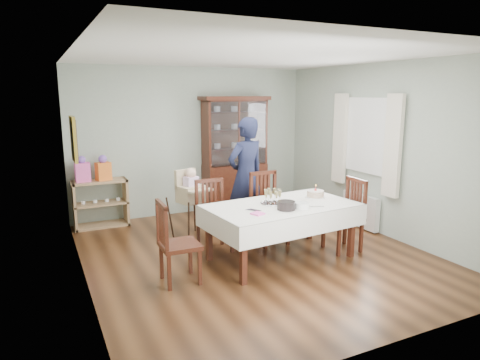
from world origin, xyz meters
TOP-DOWN VIEW (x-y plane):
  - floor at (0.00, 0.00)m, footprint 5.00×5.00m
  - room_shell at (0.00, 0.53)m, footprint 5.00×5.00m
  - dining_table at (0.24, -0.30)m, footprint 2.09×1.32m
  - china_cabinet at (0.75, 2.26)m, footprint 1.30×0.48m
  - sideboard at (-1.75, 2.28)m, footprint 0.90×0.38m
  - picture_frame at (-2.22, 0.80)m, footprint 0.04×0.48m
  - window at (2.22, 0.30)m, footprint 0.04×1.02m
  - curtain_left at (2.16, -0.32)m, footprint 0.07×0.30m
  - curtain_right at (2.16, 0.92)m, footprint 0.07×0.30m
  - radiator at (2.16, 0.30)m, footprint 0.10×0.80m
  - chair_far_left at (-0.45, 0.40)m, footprint 0.46×0.46m
  - chair_far_right at (0.41, 0.32)m, footprint 0.49×0.49m
  - chair_end_left at (-1.25, -0.42)m, footprint 0.46×0.46m
  - chair_end_right at (1.23, -0.40)m, footprint 0.49×0.49m
  - woman at (0.32, 0.93)m, footprint 0.76×0.59m
  - high_chair at (-0.58, 1.00)m, footprint 0.63×0.63m
  - champagne_tray at (0.15, -0.22)m, footprint 0.33×0.33m
  - birthday_cake at (0.88, -0.18)m, footprint 0.28×0.28m
  - plate_stack_dark at (0.16, -0.55)m, footprint 0.29×0.29m
  - plate_stack_white at (0.37, -0.60)m, footprint 0.23×0.23m
  - napkin_stack at (-0.27, -0.58)m, footprint 0.18×0.18m
  - cutlery at (-0.27, -0.40)m, footprint 0.18×0.20m
  - cake_knife at (0.54, -0.59)m, footprint 0.28×0.15m
  - gift_bag_pink at (-2.00, 2.26)m, footprint 0.24×0.16m
  - gift_bag_orange at (-1.68, 2.26)m, footprint 0.26×0.21m

SIDE VIEW (x-z plane):
  - floor at x=0.00m, z-range 0.00..0.00m
  - chair_end_left at x=-1.25m, z-range -0.20..0.80m
  - radiator at x=2.16m, z-range 0.02..0.57m
  - chair_far_left at x=-0.45m, z-range -0.20..0.81m
  - chair_end_right at x=1.23m, z-range -0.21..0.82m
  - chair_far_right at x=0.41m, z-range -0.22..0.85m
  - dining_table at x=0.24m, z-range 0.00..0.76m
  - sideboard at x=-1.75m, z-range 0.00..0.80m
  - high_chair at x=-0.58m, z-range -0.12..1.00m
  - cutlery at x=-0.27m, z-range 0.76..0.77m
  - cake_knife at x=0.54m, z-range 0.76..0.77m
  - napkin_stack at x=-0.27m, z-range 0.76..0.78m
  - plate_stack_white at x=0.37m, z-range 0.76..0.84m
  - birthday_cake at x=0.88m, z-range 0.72..0.91m
  - plate_stack_dark at x=0.16m, z-range 0.76..0.87m
  - champagne_tray at x=0.15m, z-range 0.72..0.92m
  - woman at x=0.32m, z-range 0.00..1.87m
  - gift_bag_orange at x=-1.68m, z-range 0.78..1.20m
  - gift_bag_pink at x=-2.00m, z-range 0.78..1.21m
  - china_cabinet at x=0.75m, z-range 0.04..2.21m
  - curtain_left at x=2.16m, z-range 0.67..2.23m
  - curtain_right at x=2.16m, z-range 0.67..2.23m
  - window at x=2.22m, z-range 0.94..2.16m
  - picture_frame at x=-2.22m, z-range 1.36..1.94m
  - room_shell at x=0.00m, z-range -0.80..4.20m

